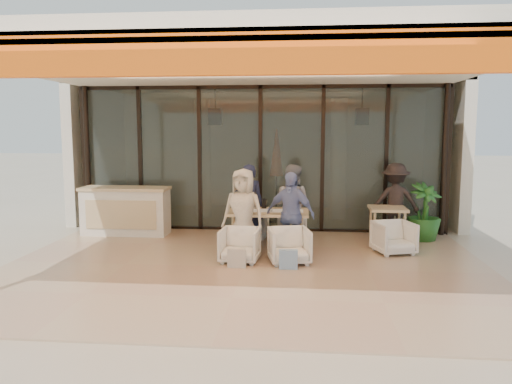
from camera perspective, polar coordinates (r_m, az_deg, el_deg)
ground at (r=8.26m, az=-1.29°, el=-8.74°), size 70.00×70.00×0.00m
terrace_floor at (r=8.26m, az=-1.29°, el=-8.70°), size 8.00×6.00×0.01m
terrace_structure at (r=7.73m, az=-1.60°, el=14.50°), size 8.00×6.00×3.40m
glass_storefront at (r=10.94m, az=0.51°, el=3.75°), size 8.08×0.10×3.20m
interior_block at (r=13.23m, az=1.40°, el=7.10°), size 9.05×3.62×3.52m
host_counter at (r=10.98m, az=-14.67°, el=-2.09°), size 1.85×0.65×1.04m
dining_table at (r=9.36m, az=1.37°, el=-2.51°), size 1.50×0.90×0.93m
chair_far_left at (r=10.38m, az=-0.54°, el=-3.40°), size 0.71×0.67×0.70m
chair_far_right at (r=10.34m, az=4.10°, el=-3.79°), size 0.62×0.58×0.58m
chair_near_left at (r=8.54m, az=-1.86°, el=-5.91°), size 0.68×0.64×0.66m
chair_near_right at (r=8.47m, az=3.81°, el=-5.97°), size 0.77×0.74×0.68m
diner_navy at (r=9.81m, az=-0.85°, el=-1.40°), size 0.59×0.40×1.59m
diner_grey at (r=9.76m, az=4.06°, el=-1.48°), size 0.93×0.82×1.59m
diner_cream at (r=8.93m, az=-1.47°, el=-2.34°), size 0.86×0.66×1.57m
diner_periwinkle at (r=8.88m, az=3.93°, el=-2.57°), size 0.96×0.64×1.52m
tote_bag_cream at (r=8.19m, az=-2.21°, el=-7.64°), size 0.30×0.10×0.34m
tote_bag_blue at (r=8.12m, az=3.72°, el=-7.77°), size 0.30×0.10×0.34m
side_table at (r=10.09m, az=14.80°, el=-2.31°), size 0.70×0.70×0.74m
side_chair at (r=9.42m, az=15.48°, el=-4.89°), size 0.80×0.77×0.67m
standing_woman at (r=10.55m, az=15.59°, el=-1.08°), size 1.02×0.59×1.58m
potted_palm at (r=10.63m, az=18.66°, el=-2.21°), size 0.90×0.90×1.19m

